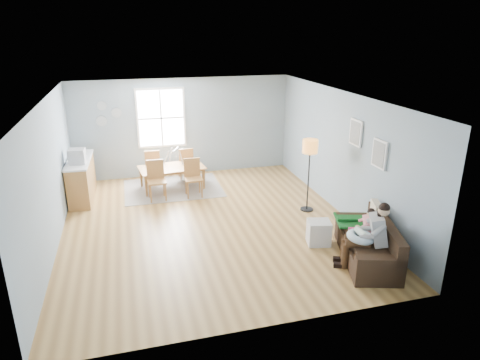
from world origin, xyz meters
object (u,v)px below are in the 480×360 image
object	(u,v)px
dining_table	(173,178)
chair_nw	(153,164)
storage_cube	(318,233)
counter	(81,178)
floor_lamp	(310,152)
chair_ne	(186,162)
chair_sw	(156,177)
baby_swing	(177,167)
monitor	(77,156)
chair_se	(193,175)
sofa	(370,246)
father	(369,233)
toddler	(365,223)

from	to	relation	value
dining_table	chair_nw	bearing A→B (deg)	119.56
storage_cube	counter	bearing A→B (deg)	140.93
floor_lamp	chair_ne	size ratio (longest dim) A/B	1.84
dining_table	chair_sw	distance (m)	0.80
counter	baby_swing	world-z (taller)	counter
chair_ne	monitor	world-z (taller)	monitor
monitor	chair_se	bearing A→B (deg)	-4.34
chair_sw	sofa	bearing A→B (deg)	-49.00
father	chair_nw	size ratio (longest dim) A/B	1.34
storage_cube	chair_sw	world-z (taller)	chair_sw
counter	chair_sw	bearing A→B (deg)	-16.84
father	storage_cube	world-z (taller)	father
storage_cube	chair_nw	bearing A→B (deg)	122.57
sofa	chair_se	size ratio (longest dim) A/B	2.14
sofa	monitor	bearing A→B (deg)	141.35
chair_se	counter	distance (m)	2.70
father	chair_se	distance (m)	4.80
father	chair_sw	world-z (taller)	father
father	baby_swing	world-z (taller)	father
chair_se	storage_cube	bearing A→B (deg)	-58.84
father	chair_sw	bearing A→B (deg)	127.92
floor_lamp	baby_swing	size ratio (longest dim) A/B	1.39
counter	baby_swing	xyz separation A→B (m)	(2.38, 0.55, -0.09)
chair_nw	dining_table	bearing A→B (deg)	-53.93
chair_sw	chair_ne	size ratio (longest dim) A/B	1.07
sofa	chair_se	xyz separation A→B (m)	(-2.55, 3.96, 0.27)
sofa	chair_nw	xyz separation A→B (m)	(-3.44, 5.18, 0.25)
sofa	chair_se	bearing A→B (deg)	122.82
sofa	father	xyz separation A→B (m)	(-0.19, -0.22, 0.38)
toddler	storage_cube	distance (m)	0.95
father	counter	world-z (taller)	father
chair_sw	counter	distance (m)	1.84
father	counter	bearing A→B (deg)	136.77
floor_lamp	chair_se	xyz separation A→B (m)	(-2.37, 1.60, -0.84)
floor_lamp	father	bearing A→B (deg)	-90.12
chair_nw	monitor	bearing A→B (deg)	-149.90
father	dining_table	distance (m)	5.56
chair_nw	chair_sw	bearing A→B (deg)	-90.23
floor_lamp	counter	distance (m)	5.53
dining_table	counter	size ratio (longest dim) A/B	0.92
dining_table	monitor	size ratio (longest dim) A/B	4.25
father	chair_sw	size ratio (longest dim) A/B	1.27
toddler	monitor	xyz separation A→B (m)	(-5.18, 3.97, 0.53)
sofa	chair_nw	world-z (taller)	chair_nw
father	chair_sw	xyz separation A→B (m)	(-3.26, 4.18, -0.10)
chair_se	counter	size ratio (longest dim) A/B	0.52
counter	chair_se	bearing A→B (deg)	-11.49
baby_swing	chair_nw	bearing A→B (deg)	167.73
floor_lamp	chair_nw	world-z (taller)	floor_lamp
floor_lamp	chair_nw	distance (m)	4.39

